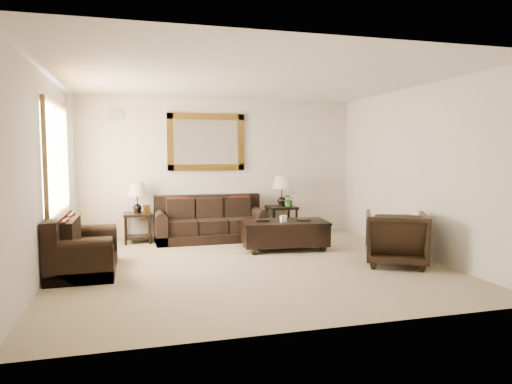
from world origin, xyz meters
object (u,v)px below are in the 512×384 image
object	(u,v)px
loveseat	(80,251)
end_table_right	(282,197)
sofa	(210,224)
armchair	(396,236)
coffee_table	(284,232)
end_table_left	(137,204)

from	to	relation	value
loveseat	end_table_right	bearing A→B (deg)	-61.48
sofa	armchair	xyz separation A→B (m)	(2.33, -2.60, 0.13)
end_table_right	armchair	size ratio (longest dim) A/B	1.37
coffee_table	end_table_left	bearing A→B (deg)	158.82
coffee_table	end_table_right	bearing A→B (deg)	80.23
loveseat	armchair	world-z (taller)	armchair
sofa	coffee_table	bearing A→B (deg)	-46.57
coffee_table	sofa	bearing A→B (deg)	139.92
end_table_left	end_table_right	world-z (taller)	end_table_right
loveseat	armchair	size ratio (longest dim) A/B	1.63
sofa	end_table_left	xyz separation A→B (m)	(-1.32, 0.11, 0.41)
sofa	end_table_left	bearing A→B (deg)	175.06
loveseat	end_table_right	world-z (taller)	end_table_right
loveseat	end_table_left	xyz separation A→B (m)	(0.80, 1.96, 0.42)
end_table_right	armchair	xyz separation A→B (m)	(0.88, -2.69, -0.34)
sofa	loveseat	xyz separation A→B (m)	(-2.12, -1.85, -0.01)
end_table_left	end_table_right	distance (m)	2.77
coffee_table	armchair	world-z (taller)	armchair
sofa	coffee_table	world-z (taller)	sofa
loveseat	end_table_right	xyz separation A→B (m)	(3.57, 1.94, 0.48)
sofa	end_table_right	size ratio (longest dim) A/B	1.71
end_table_left	armchair	distance (m)	4.55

